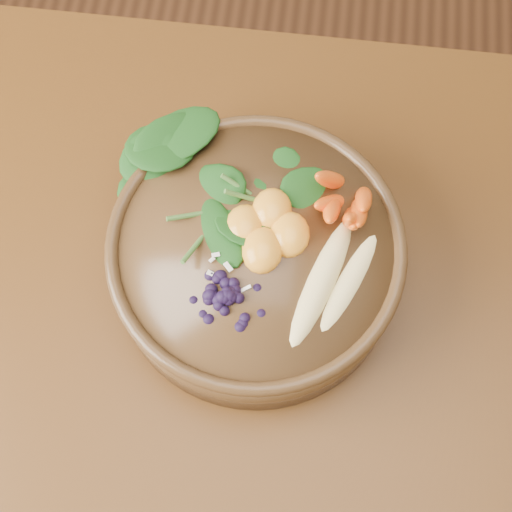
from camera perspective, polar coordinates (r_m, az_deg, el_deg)
ground at (r=1.50m, az=9.17°, el=-16.91°), size 4.00×4.00×0.00m
dining_table at (r=0.87m, az=15.80°, el=-12.91°), size 1.60×0.90×0.75m
stoneware_bowl at (r=0.74m, az=0.00°, el=-0.29°), size 0.39×0.39×0.08m
kale_heap at (r=0.72m, az=-0.79°, el=7.28°), size 0.25×0.24×0.05m
carrot_cluster at (r=0.69m, az=7.21°, el=5.56°), size 0.08×0.08×0.08m
banana_halves at (r=0.68m, az=6.49°, el=-1.64°), size 0.11×0.16×0.03m
mandarin_cluster at (r=0.70m, az=0.90°, el=2.59°), size 0.12×0.12×0.03m
blueberry_pile at (r=0.67m, az=-2.40°, el=-2.79°), size 0.17×0.15×0.04m
coconut_flakes at (r=0.70m, az=-0.69°, el=-0.40°), size 0.12×0.10×0.01m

